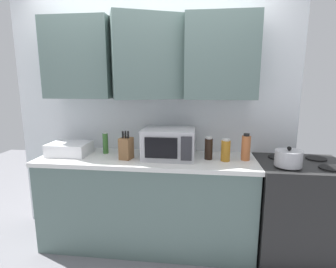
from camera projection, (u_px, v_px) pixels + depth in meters
wall_back_with_cabinets at (150, 86)px, 2.62m from camera, size 2.92×0.55×2.60m
counter_run at (147, 201)px, 2.62m from camera, size 2.05×0.63×0.90m
stove_range at (298, 210)px, 2.43m from camera, size 0.76×0.64×0.91m
kettle at (288, 158)px, 2.21m from camera, size 0.22×0.22×0.17m
microwave at (169, 143)px, 2.48m from camera, size 0.48×0.37×0.28m
dish_rack at (70, 149)px, 2.61m from camera, size 0.38×0.30×0.12m
knife_block at (126, 148)px, 2.45m from camera, size 0.12×0.14×0.27m
bottle_green_oil at (105, 143)px, 2.65m from camera, size 0.05×0.05×0.22m
bottle_soy_dark at (209, 148)px, 2.44m from camera, size 0.07×0.07×0.21m
bottle_spice_jar at (246, 148)px, 2.41m from camera, size 0.08×0.08×0.25m
bottle_amber_vinegar at (226, 150)px, 2.39m from camera, size 0.08×0.08×0.21m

